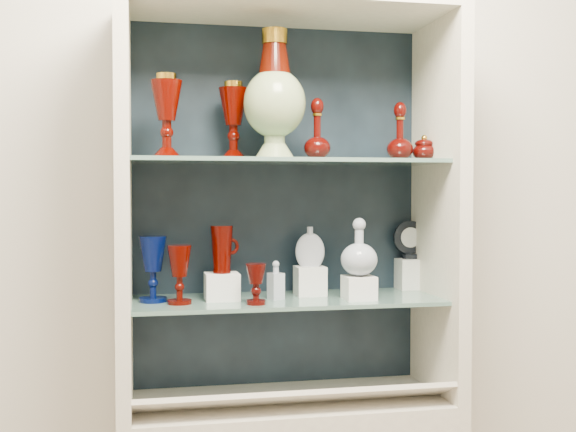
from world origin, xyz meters
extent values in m
cube|color=beige|center=(0.00, 1.75, 1.40)|extent=(3.50, 0.02, 2.80)
cube|color=black|center=(0.00, 1.72, 1.32)|extent=(0.98, 0.02, 1.15)
cube|color=beige|center=(-0.48, 1.53, 1.32)|extent=(0.04, 0.40, 1.15)
cube|color=beige|center=(0.48, 1.53, 1.32)|extent=(0.04, 0.40, 1.15)
cube|color=beige|center=(0.00, 1.53, 1.92)|extent=(1.00, 0.40, 0.04)
cube|color=slate|center=(0.00, 1.55, 1.04)|extent=(0.92, 0.34, 0.01)
cube|color=slate|center=(0.00, 1.55, 1.46)|extent=(0.92, 0.34, 0.01)
cube|color=beige|center=(0.00, 1.42, 0.78)|extent=(0.92, 0.17, 0.09)
cube|color=white|center=(0.03, 1.42, 0.80)|extent=(0.10, 0.06, 0.03)
cube|color=white|center=(-0.28, 1.42, 0.80)|extent=(0.10, 0.06, 0.03)
cube|color=white|center=(0.27, 1.42, 0.80)|extent=(0.10, 0.06, 0.03)
cube|color=white|center=(0.07, 1.42, 0.80)|extent=(0.10, 0.06, 0.03)
cube|color=silver|center=(-0.20, 1.55, 1.09)|extent=(0.10, 0.10, 0.08)
cube|color=silver|center=(0.08, 1.60, 1.09)|extent=(0.09, 0.09, 0.09)
cube|color=silver|center=(0.21, 1.48, 1.08)|extent=(0.09, 0.09, 0.07)
cube|color=silver|center=(0.44, 1.67, 1.10)|extent=(0.08, 0.08, 0.10)
camera|label=1|loc=(-0.43, -0.58, 1.38)|focal=45.00mm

